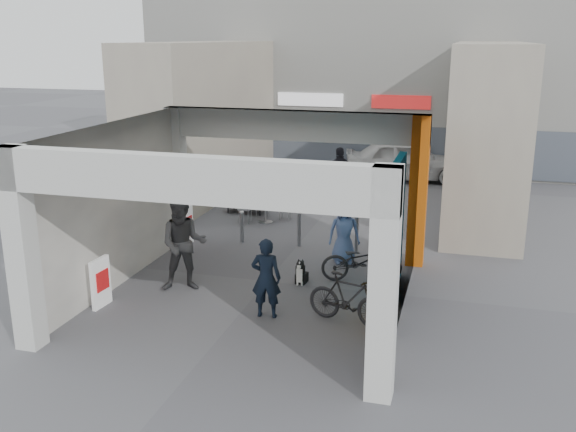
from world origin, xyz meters
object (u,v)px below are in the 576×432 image
(man_elderly, at_px, (344,232))
(white_van, at_px, (406,160))
(bicycle_front, at_px, (362,261))
(cafe_set, at_px, (265,210))
(bicycle_rear, at_px, (348,299))
(produce_stand, at_px, (247,202))
(border_collie, at_px, (301,274))
(man_crates, at_px, (340,175))
(man_back_turned, at_px, (184,244))
(man_with_dog, at_px, (266,278))

(man_elderly, relative_size, white_van, 0.33)
(man_elderly, distance_m, bicycle_front, 1.26)
(white_van, bearing_deg, man_elderly, 165.93)
(cafe_set, relative_size, white_van, 0.30)
(cafe_set, bearing_deg, bicycle_rear, -59.93)
(produce_stand, height_order, white_van, white_van)
(border_collie, xyz_separation_m, man_elderly, (0.62, 1.61, 0.52))
(cafe_set, relative_size, border_collie, 2.35)
(border_collie, bearing_deg, cafe_set, 123.29)
(border_collie, bearing_deg, man_crates, 101.37)
(border_collie, relative_size, man_elderly, 0.39)
(man_back_turned, distance_m, bicycle_front, 3.85)
(man_elderly, bearing_deg, man_with_dog, -122.52)
(man_with_dog, height_order, bicycle_rear, man_with_dog)
(man_crates, bearing_deg, border_collie, 74.31)
(bicycle_front, bearing_deg, produce_stand, 27.59)
(cafe_set, relative_size, man_elderly, 0.91)
(cafe_set, bearing_deg, man_crates, 55.63)
(border_collie, height_order, bicycle_front, bicycle_front)
(border_collie, height_order, man_back_turned, man_back_turned)
(bicycle_rear, height_order, white_van, white_van)
(man_back_turned, xyz_separation_m, bicycle_rear, (3.62, -0.72, -0.52))
(man_with_dog, bearing_deg, produce_stand, -75.30)
(bicycle_rear, bearing_deg, bicycle_front, 18.14)
(man_with_dog, relative_size, bicycle_front, 0.89)
(white_van, bearing_deg, bicycle_rear, 169.92)
(man_crates, height_order, bicycle_rear, man_crates)
(cafe_set, bearing_deg, white_van, 62.40)
(bicycle_front, relative_size, white_van, 0.39)
(man_with_dog, xyz_separation_m, white_van, (1.32, 12.89, -0.01))
(man_back_turned, xyz_separation_m, white_van, (3.39, 12.06, -0.24))
(border_collie, relative_size, bicycle_front, 0.33)
(border_collie, distance_m, man_elderly, 1.80)
(man_back_turned, relative_size, man_crates, 1.12)
(produce_stand, bearing_deg, man_back_turned, -75.56)
(produce_stand, height_order, bicycle_front, bicycle_front)
(produce_stand, distance_m, man_back_turned, 6.27)
(produce_stand, xyz_separation_m, border_collie, (3.07, -5.22, -0.09))
(man_elderly, bearing_deg, man_crates, 83.53)
(bicycle_rear, xyz_separation_m, white_van, (-0.24, 12.79, 0.27))
(produce_stand, height_order, man_crates, man_crates)
(border_collie, distance_m, man_back_turned, 2.59)
(man_with_dog, bearing_deg, man_elderly, -111.30)
(border_collie, relative_size, man_crates, 0.32)
(man_crates, height_order, bicycle_front, man_crates)
(man_elderly, relative_size, bicycle_rear, 0.92)
(border_collie, distance_m, man_with_dog, 1.88)
(border_collie, height_order, man_with_dog, man_with_dog)
(bicycle_rear, bearing_deg, man_elderly, 27.49)
(man_crates, distance_m, bicycle_rear, 9.01)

